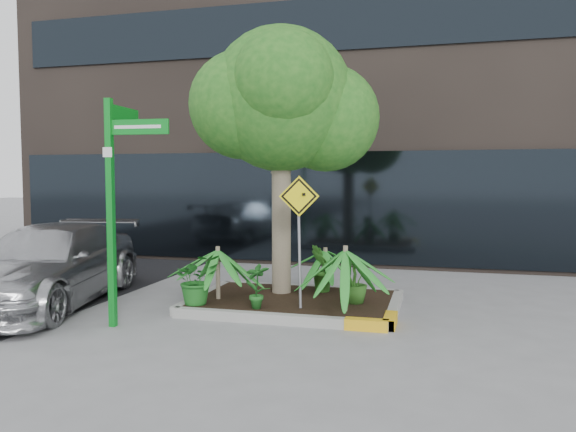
% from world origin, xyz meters
% --- Properties ---
extents(ground, '(80.00, 80.00, 0.00)m').
position_xyz_m(ground, '(0.00, 0.00, 0.00)').
color(ground, gray).
rests_on(ground, ground).
extents(planter, '(3.35, 2.36, 0.15)m').
position_xyz_m(planter, '(0.23, 0.27, 0.10)').
color(planter, '#9E9E99').
rests_on(planter, ground).
extents(tree, '(3.10, 2.75, 4.66)m').
position_xyz_m(tree, '(-0.13, 0.70, 3.40)').
color(tree, gray).
rests_on(tree, ground).
extents(palm_front, '(1.08, 1.08, 1.20)m').
position_xyz_m(palm_front, '(1.13, -0.38, 1.05)').
color(palm_front, gray).
rests_on(palm_front, ground).
extents(palm_left, '(0.96, 0.96, 1.06)m').
position_xyz_m(palm_left, '(-0.98, -0.07, 0.94)').
color(palm_left, gray).
rests_on(palm_left, ground).
extents(palm_back, '(0.84, 0.84, 0.93)m').
position_xyz_m(palm_back, '(0.56, 1.06, 0.84)').
color(palm_back, gray).
rests_on(palm_back, ground).
extents(parked_car, '(2.61, 4.77, 1.31)m').
position_xyz_m(parked_car, '(-3.80, -0.54, 0.66)').
color(parked_car, '#B0B1B5').
rests_on(parked_car, ground).
extents(shrub_a, '(0.99, 0.99, 0.78)m').
position_xyz_m(shrub_a, '(-1.15, -0.51, 0.54)').
color(shrub_a, '#1C631E').
rests_on(shrub_a, planter).
extents(shrub_b, '(0.52, 0.52, 0.70)m').
position_xyz_m(shrub_b, '(1.20, 0.20, 0.50)').
color(shrub_b, '#2C641E').
rests_on(shrub_b, planter).
extents(shrub_c, '(0.51, 0.51, 0.69)m').
position_xyz_m(shrub_c, '(-0.16, -0.55, 0.50)').
color(shrub_c, '#1E611F').
rests_on(shrub_c, planter).
extents(shrub_d, '(0.50, 0.50, 0.82)m').
position_xyz_m(shrub_d, '(0.54, 0.87, 0.56)').
color(shrub_d, '#2A671E').
rests_on(shrub_d, planter).
extents(street_sign_post, '(0.95, 0.94, 3.20)m').
position_xyz_m(street_sign_post, '(-1.94, -1.43, 1.98)').
color(street_sign_post, '#0C8621').
rests_on(street_sign_post, ground).
extents(cattle_sign, '(0.57, 0.28, 1.98)m').
position_xyz_m(cattle_sign, '(0.42, -0.30, 1.49)').
color(cattle_sign, slate).
rests_on(cattle_sign, ground).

